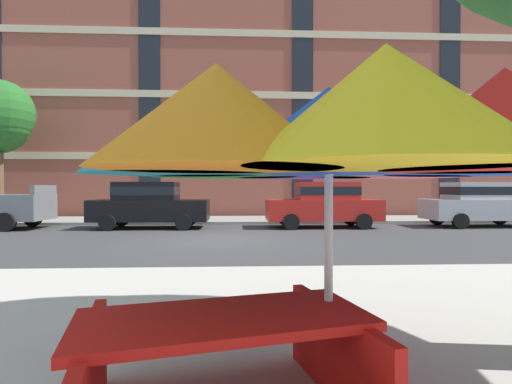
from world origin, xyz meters
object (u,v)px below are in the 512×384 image
at_px(sedan_silver, 480,203).
at_px(patio_umbrella, 329,135).
at_px(sedan_black, 149,204).
at_px(picnic_table, 224,360).
at_px(sedan_red, 324,203).

height_order(sedan_silver, patio_umbrella, patio_umbrella).
xyz_separation_m(sedan_black, picnic_table, (3.26, -12.98, -0.46)).
bearing_deg(patio_umbrella, picnic_table, -158.96).
bearing_deg(patio_umbrella, sedan_red, 77.56).
height_order(sedan_black, picnic_table, sedan_black).
bearing_deg(sedan_silver, sedan_black, 180.00).
xyz_separation_m(sedan_black, sedan_silver, (13.11, 0.00, 0.00)).
distance_m(sedan_black, picnic_table, 13.39).
bearing_deg(sedan_red, picnic_table, -105.21).
relative_size(sedan_silver, picnic_table, 2.09).
relative_size(patio_umbrella, picnic_table, 1.61).
relative_size(sedan_black, sedan_red, 1.00).
xyz_separation_m(sedan_black, sedan_red, (6.78, 0.00, 0.00)).
distance_m(sedan_red, sedan_silver, 6.33).
relative_size(sedan_black, patio_umbrella, 1.30).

